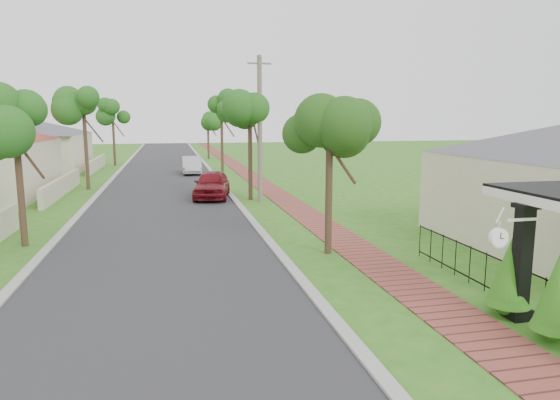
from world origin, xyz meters
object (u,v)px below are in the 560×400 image
object	(u,v)px
porch_post	(521,268)
station_clock	(500,236)
near_tree	(330,130)
utility_pole	(260,129)
parked_car_white	(192,165)
parked_car_red	(212,185)

from	to	relation	value
porch_post	station_clock	xyz separation A→B (m)	(-0.86, -0.40, 0.83)
near_tree	utility_pole	size ratio (longest dim) A/B	0.66
parked_car_white	utility_pole	xyz separation A→B (m)	(2.87, -13.98, 3.08)
utility_pole	parked_car_white	bearing A→B (deg)	101.60
parked_car_red	parked_car_white	distance (m)	12.38
utility_pole	station_clock	distance (m)	16.98
porch_post	station_clock	size ratio (longest dim) A/B	2.39
porch_post	parked_car_white	xyz separation A→B (m)	(-5.51, 30.38, -0.45)
station_clock	porch_post	bearing A→B (deg)	25.00
near_tree	porch_post	bearing A→B (deg)	-68.35
parked_car_red	station_clock	size ratio (longest dim) A/B	4.11
parked_car_white	parked_car_red	bearing A→B (deg)	-87.25
porch_post	parked_car_red	bearing A→B (deg)	105.49
parked_car_red	porch_post	bearing A→B (deg)	-63.95
parked_car_white	station_clock	bearing A→B (deg)	-81.06
utility_pole	station_clock	size ratio (longest dim) A/B	6.99
porch_post	near_tree	xyz separation A→B (m)	(-2.35, 5.92, 2.77)
parked_car_white	utility_pole	distance (m)	14.60
parked_car_white	station_clock	xyz separation A→B (m)	(4.65, -30.78, 1.28)
porch_post	station_clock	bearing A→B (deg)	-155.00
parked_car_white	near_tree	size ratio (longest dim) A/B	0.82
parked_car_red	station_clock	xyz separation A→B (m)	(4.13, -18.40, 1.21)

